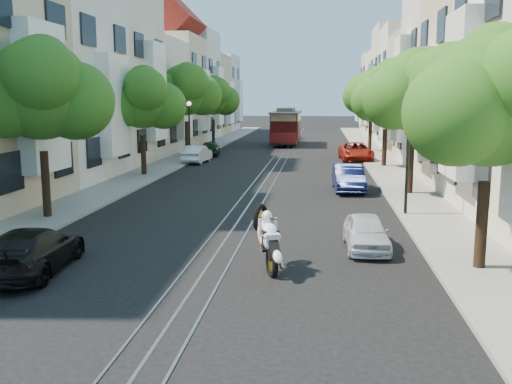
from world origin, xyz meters
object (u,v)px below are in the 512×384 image
(tree_e_d, at_px, (372,94))
(tree_w_d, at_px, (213,97))
(tree_e_a, at_px, (492,103))
(parked_car_e_far, at_px, (356,152))
(tree_e_c, at_px, (387,97))
(parked_car_w_mid, at_px, (197,154))
(tree_w_b, at_px, (143,100))
(lamp_east, at_px, (408,143))
(cable_car, at_px, (286,125))
(parked_car_w_far, at_px, (210,148))
(tree_e_b, at_px, (415,93))
(tree_w_a, at_px, (41,92))
(sportbike_rider, at_px, (268,237))
(parked_car_e_mid, at_px, (348,178))
(lamp_west, at_px, (189,122))
(tree_w_c, at_px, (187,91))
(parked_car_w_near, at_px, (32,250))
(parked_car_e_near, at_px, (366,232))

(tree_e_d, distance_m, tree_w_d, 15.25)
(tree_e_a, distance_m, parked_car_e_far, 27.20)
(tree_e_c, bearing_deg, parked_car_w_mid, 174.84)
(tree_w_b, xyz_separation_m, tree_w_d, (0.00, 22.00, 0.20))
(lamp_east, height_order, cable_car, lamp_east)
(cable_car, relative_size, parked_car_w_far, 2.44)
(tree_e_b, relative_size, tree_e_d, 0.98)
(tree_e_d, height_order, tree_w_a, tree_e_d)
(sportbike_rider, height_order, parked_car_e_mid, sportbike_rider)
(tree_w_b, bearing_deg, lamp_west, 84.03)
(tree_w_c, xyz_separation_m, parked_car_w_near, (2.71, -29.39, -4.47))
(parked_car_w_mid, bearing_deg, parked_car_w_near, 96.07)
(tree_e_b, height_order, lamp_east, tree_e_b)
(tree_w_d, xyz_separation_m, parked_car_e_mid, (11.54, -26.03, -3.94))
(tree_e_d, height_order, parked_car_e_mid, tree_e_d)
(tree_w_d, xyz_separation_m, parked_car_w_mid, (1.54, -14.84, -3.98))
(tree_e_c, bearing_deg, parked_car_e_far, 113.10)
(tree_w_c, relative_size, parked_car_w_mid, 1.89)
(tree_e_d, xyz_separation_m, sportbike_rider, (-5.61, -34.59, -3.94))
(parked_car_e_mid, relative_size, parked_car_w_far, 1.14)
(parked_car_w_near, bearing_deg, lamp_east, -146.69)
(parked_car_w_far, bearing_deg, parked_car_w_mid, 83.43)
(tree_e_d, relative_size, tree_w_b, 1.09)
(tree_e_d, xyz_separation_m, cable_car, (-7.55, 6.48, -2.94))
(parked_car_w_near, bearing_deg, parked_car_e_near, -164.18)
(parked_car_w_far, bearing_deg, parked_car_e_mid, 115.13)
(parked_car_w_mid, xyz_separation_m, parked_car_w_far, (0.00, 5.00, -0.02))
(sportbike_rider, height_order, parked_car_w_mid, sportbike_rider)
(tree_e_a, height_order, parked_car_w_mid, tree_e_a)
(parked_car_e_near, xyz_separation_m, parked_car_w_far, (-10.00, 27.23, 0.06))
(tree_w_b, relative_size, sportbike_rider, 3.21)
(tree_e_a, height_order, parked_car_e_near, tree_e_a)
(tree_w_a, xyz_separation_m, tree_w_b, (-0.00, 12.00, -0.34))
(parked_car_e_near, xyz_separation_m, parked_car_e_mid, (0.00, 11.04, 0.13))
(tree_w_c, distance_m, parked_car_w_near, 29.85)
(tree_w_a, relative_size, tree_w_b, 1.07)
(tree_w_d, distance_m, cable_car, 7.49)
(tree_e_a, relative_size, parked_car_w_near, 1.51)
(tree_e_a, distance_m, cable_car, 41.25)
(tree_w_a, xyz_separation_m, cable_car, (6.85, 35.48, -2.80))
(tree_e_d, relative_size, lamp_east, 1.65)
(tree_e_c, relative_size, tree_w_c, 0.92)
(tree_w_c, xyz_separation_m, parked_car_e_far, (12.74, -1.11, -4.41))
(tree_w_c, bearing_deg, lamp_east, -57.35)
(tree_e_b, bearing_deg, parked_car_w_far, 126.85)
(tree_e_b, distance_m, tree_w_b, 15.25)
(tree_w_d, bearing_deg, cable_car, 12.16)
(parked_car_e_near, height_order, parked_car_e_mid, parked_car_e_mid)
(lamp_east, height_order, parked_car_w_far, lamp_east)
(tree_w_a, relative_size, parked_car_w_mid, 1.78)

